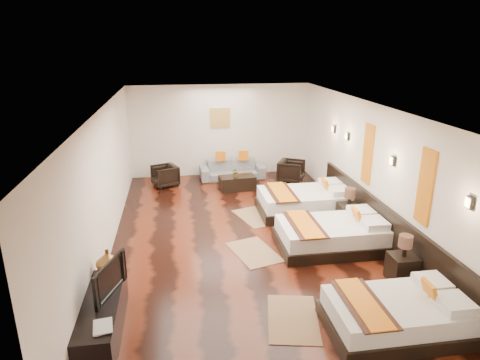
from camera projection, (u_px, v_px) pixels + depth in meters
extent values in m
cube|color=black|center=(245.00, 240.00, 8.94)|extent=(5.50, 9.50, 0.01)
cube|color=white|center=(246.00, 108.00, 8.06)|extent=(5.50, 9.50, 0.01)
cube|color=silver|center=(220.00, 131.00, 12.96)|extent=(5.50, 0.01, 2.80)
cube|color=silver|center=(105.00, 184.00, 8.10)|extent=(0.01, 9.50, 2.80)
cube|color=silver|center=(374.00, 171.00, 8.90)|extent=(0.01, 9.50, 2.80)
cube|color=black|center=(385.00, 228.00, 8.44)|extent=(0.08, 6.60, 0.90)
cube|color=black|center=(395.00, 324.00, 6.11)|extent=(1.99, 1.23, 0.21)
cube|color=white|center=(397.00, 309.00, 6.04)|extent=(1.90, 1.14, 0.28)
cube|color=orange|center=(430.00, 291.00, 6.02)|extent=(0.15, 0.30, 0.31)
cube|color=#38190F|center=(363.00, 304.00, 5.91)|extent=(0.52, 1.25, 0.02)
cube|color=orange|center=(364.00, 303.00, 5.91)|extent=(0.36, 1.25, 0.02)
cube|color=black|center=(331.00, 242.00, 8.59)|extent=(2.17, 1.34, 0.23)
cube|color=white|center=(331.00, 230.00, 8.50)|extent=(2.07, 1.24, 0.31)
cube|color=orange|center=(357.00, 216.00, 8.49)|extent=(0.16, 0.33, 0.33)
cube|color=#38190F|center=(305.00, 224.00, 8.37)|extent=(0.57, 1.36, 0.02)
cube|color=orange|center=(305.00, 224.00, 8.36)|extent=(0.39, 1.36, 0.02)
cube|color=black|center=(304.00, 208.00, 10.34)|extent=(2.22, 1.37, 0.23)
cube|color=white|center=(304.00, 198.00, 10.25)|extent=(2.11, 1.27, 0.32)
cube|color=orange|center=(326.00, 185.00, 10.24)|extent=(0.16, 0.34, 0.34)
cube|color=#38190F|center=(281.00, 192.00, 10.12)|extent=(0.58, 1.39, 0.02)
cube|color=orange|center=(281.00, 192.00, 10.11)|extent=(0.40, 1.39, 0.02)
cube|color=black|center=(402.00, 268.00, 7.34)|extent=(0.44, 0.44, 0.49)
cylinder|color=black|center=(404.00, 251.00, 7.23)|extent=(0.08, 0.08, 0.20)
cylinder|color=#3F2619|center=(406.00, 241.00, 7.18)|extent=(0.24, 0.24, 0.22)
cube|color=black|center=(348.00, 215.00, 9.58)|extent=(0.45, 0.45, 0.50)
cylinder|color=black|center=(349.00, 201.00, 9.47)|extent=(0.08, 0.08, 0.20)
cylinder|color=#3F2619|center=(350.00, 193.00, 9.42)|extent=(0.24, 0.24, 0.22)
cube|color=olive|center=(293.00, 318.00, 6.39)|extent=(0.98, 1.33, 0.01)
cube|color=olive|center=(254.00, 252.00, 8.41)|extent=(1.05, 1.36, 0.01)
cube|color=olive|center=(256.00, 217.00, 10.11)|extent=(1.08, 1.37, 0.01)
cube|color=black|center=(103.00, 318.00, 5.96)|extent=(0.50, 1.80, 0.55)
imported|color=black|center=(105.00, 278.00, 5.99)|extent=(0.41, 0.87, 0.51)
imported|color=black|center=(93.00, 329.00, 5.30)|extent=(0.29, 0.35, 0.03)
imported|color=brown|center=(108.00, 261.00, 6.58)|extent=(0.37, 0.37, 0.38)
imported|color=slate|center=(232.00, 169.00, 12.87)|extent=(1.98, 0.84, 0.57)
imported|color=black|center=(165.00, 176.00, 12.19)|extent=(0.88, 0.86, 0.62)
imported|color=black|center=(291.00, 171.00, 12.56)|extent=(0.97, 0.96, 0.66)
cube|color=black|center=(237.00, 183.00, 11.91)|extent=(1.05, 0.61, 0.40)
imported|color=#2A571D|center=(236.00, 172.00, 11.73)|extent=(0.26, 0.23, 0.28)
cube|color=#D86014|center=(425.00, 187.00, 7.02)|extent=(0.04, 0.40, 1.30)
cube|color=#D86014|center=(368.00, 154.00, 9.08)|extent=(0.04, 0.40, 1.30)
cube|color=black|center=(470.00, 202.00, 5.93)|extent=(0.06, 0.12, 0.18)
cube|color=#FFD18C|center=(468.00, 202.00, 5.93)|extent=(0.02, 0.10, 0.14)
cube|color=black|center=(393.00, 161.00, 8.00)|extent=(0.06, 0.12, 0.18)
cube|color=#FFD18C|center=(391.00, 161.00, 7.99)|extent=(0.02, 0.10, 0.14)
cube|color=black|center=(348.00, 136.00, 10.06)|extent=(0.06, 0.12, 0.18)
cube|color=#FFD18C|center=(346.00, 136.00, 10.06)|extent=(0.02, 0.10, 0.14)
cube|color=black|center=(334.00, 129.00, 10.91)|extent=(0.06, 0.12, 0.18)
cube|color=#FFD18C|center=(333.00, 129.00, 10.90)|extent=(0.02, 0.10, 0.14)
cube|color=#AD873F|center=(220.00, 118.00, 12.81)|extent=(0.60, 0.04, 0.60)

